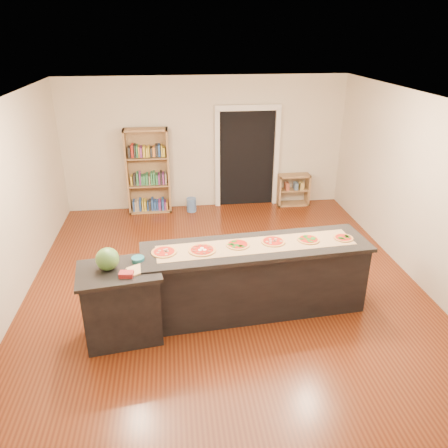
{
  "coord_description": "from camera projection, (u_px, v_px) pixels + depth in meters",
  "views": [
    {
      "loc": [
        -0.71,
        -5.66,
        3.66
      ],
      "look_at": [
        0.0,
        0.2,
        1.0
      ],
      "focal_mm": 35.0,
      "sensor_mm": 36.0,
      "label": 1
    }
  ],
  "objects": [
    {
      "name": "room",
      "position": [
        226.0,
        204.0,
        6.13
      ],
      "size": [
        6.0,
        7.0,
        2.8
      ],
      "color": "beige",
      "rests_on": "ground"
    },
    {
      "name": "doorway",
      "position": [
        247.0,
        152.0,
        9.44
      ],
      "size": [
        1.4,
        0.09,
        2.21
      ],
      "color": "black",
      "rests_on": "room"
    },
    {
      "name": "kitchen_island",
      "position": [
        255.0,
        278.0,
        6.02
      ],
      "size": [
        3.07,
        0.83,
        1.01
      ],
      "rotation": [
        0.0,
        0.0,
        0.08
      ],
      "color": "black",
      "rests_on": "ground"
    },
    {
      "name": "side_counter",
      "position": [
        122.0,
        303.0,
        5.48
      ],
      "size": [
        1.0,
        0.73,
        0.99
      ],
      "rotation": [
        0.0,
        0.0,
        0.14
      ],
      "color": "black",
      "rests_on": "ground"
    },
    {
      "name": "bookshelf",
      "position": [
        148.0,
        171.0,
        9.18
      ],
      "size": [
        0.9,
        0.32,
        1.8
      ],
      "primitive_type": "cube",
      "color": "#9F794D",
      "rests_on": "ground"
    },
    {
      "name": "low_shelf",
      "position": [
        293.0,
        190.0,
        9.76
      ],
      "size": [
        0.7,
        0.3,
        0.7
      ],
      "primitive_type": "cube",
      "color": "#9F794D",
      "rests_on": "ground"
    },
    {
      "name": "waste_bin",
      "position": [
        191.0,
        205.0,
        9.47
      ],
      "size": [
        0.21,
        0.21,
        0.3
      ],
      "primitive_type": "cylinder",
      "color": "#4C6FA9",
      "rests_on": "ground"
    },
    {
      "name": "kraft_paper",
      "position": [
        256.0,
        245.0,
        5.81
      ],
      "size": [
        2.69,
        0.69,
        0.0
      ],
      "primitive_type": "cube",
      "rotation": [
        0.0,
        0.0,
        0.08
      ],
      "color": "#A58355",
      "rests_on": "kitchen_island"
    },
    {
      "name": "watermelon",
      "position": [
        107.0,
        259.0,
        5.23
      ],
      "size": [
        0.28,
        0.28,
        0.28
      ],
      "primitive_type": "sphere",
      "color": "#144214",
      "rests_on": "side_counter"
    },
    {
      "name": "cutting_board",
      "position": [
        142.0,
        268.0,
        5.28
      ],
      "size": [
        0.39,
        0.35,
        0.02
      ],
      "primitive_type": "cube",
      "rotation": [
        0.0,
        0.0,
        0.53
      ],
      "color": "tan",
      "rests_on": "side_counter"
    },
    {
      "name": "package_red",
      "position": [
        126.0,
        274.0,
        5.12
      ],
      "size": [
        0.17,
        0.13,
        0.06
      ],
      "primitive_type": "cube",
      "rotation": [
        0.0,
        0.0,
        -0.1
      ],
      "color": "maroon",
      "rests_on": "side_counter"
    },
    {
      "name": "package_teal",
      "position": [
        138.0,
        260.0,
        5.44
      ],
      "size": [
        0.16,
        0.16,
        0.06
      ],
      "primitive_type": "cylinder",
      "color": "#195966",
      "rests_on": "side_counter"
    },
    {
      "name": "pizza_a",
      "position": [
        164.0,
        252.0,
        5.61
      ],
      "size": [
        0.34,
        0.34,
        0.02
      ],
      "color": "#B27844",
      "rests_on": "kitchen_island"
    },
    {
      "name": "pizza_b",
      "position": [
        202.0,
        250.0,
        5.66
      ],
      "size": [
        0.35,
        0.35,
        0.02
      ],
      "color": "#B27844",
      "rests_on": "kitchen_island"
    },
    {
      "name": "pizza_c",
      "position": [
        238.0,
        245.0,
        5.81
      ],
      "size": [
        0.32,
        0.32,
        0.02
      ],
      "color": "#B27844",
      "rests_on": "kitchen_island"
    },
    {
      "name": "pizza_d",
      "position": [
        273.0,
        241.0,
        5.89
      ],
      "size": [
        0.35,
        0.35,
        0.02
      ],
      "color": "#B27844",
      "rests_on": "kitchen_island"
    },
    {
      "name": "pizza_e",
      "position": [
        308.0,
        240.0,
        5.94
      ],
      "size": [
        0.31,
        0.31,
        0.02
      ],
      "color": "#B27844",
      "rests_on": "kitchen_island"
    },
    {
      "name": "pizza_f",
      "position": [
        343.0,
        238.0,
        5.99
      ],
      "size": [
        0.28,
        0.28,
        0.02
      ],
      "color": "#B27844",
      "rests_on": "kitchen_island"
    }
  ]
}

